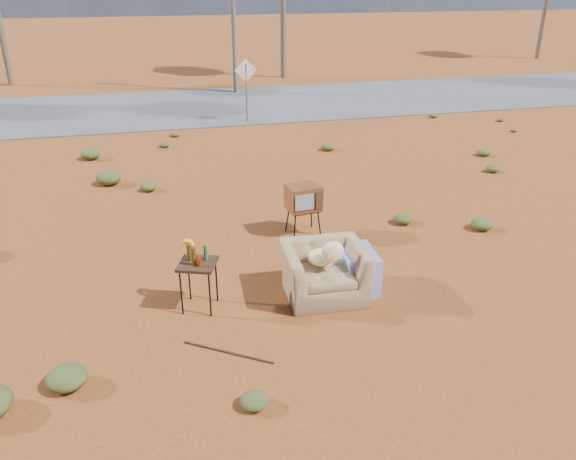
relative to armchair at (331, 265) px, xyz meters
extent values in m
plane|color=brown|center=(-0.71, -0.15, -0.53)|extent=(140.00, 140.00, 0.00)
cube|color=#565659|center=(-0.71, 14.85, -0.51)|extent=(140.00, 7.00, 0.04)
imported|color=#92764F|center=(-0.11, -0.02, 0.04)|extent=(1.34, 0.90, 1.14)
ellipsoid|color=beige|center=(-0.17, 0.05, 0.13)|extent=(0.41, 0.41, 0.24)
ellipsoid|color=beige|center=(-0.06, -0.24, 0.35)|extent=(0.36, 0.18, 0.36)
cube|color=#203596|center=(0.49, 0.08, -0.20)|extent=(0.58, 0.87, 0.66)
cube|color=black|center=(0.19, 2.35, -0.01)|extent=(0.62, 0.50, 0.03)
cylinder|color=black|center=(-0.04, 2.12, -0.27)|extent=(0.03, 0.03, 0.52)
cylinder|color=black|center=(0.48, 2.18, -0.27)|extent=(0.03, 0.03, 0.52)
cylinder|color=black|center=(-0.09, 2.52, -0.27)|extent=(0.03, 0.03, 0.52)
cylinder|color=black|center=(0.43, 2.58, -0.27)|extent=(0.03, 0.03, 0.52)
cube|color=brown|center=(0.19, 2.35, 0.25)|extent=(0.70, 0.57, 0.50)
cube|color=gray|center=(0.14, 2.08, 0.25)|extent=(0.38, 0.07, 0.31)
cube|color=#472D19|center=(0.45, 2.12, 0.25)|extent=(0.15, 0.04, 0.35)
cube|color=#322012|center=(-2.11, 0.08, 0.24)|extent=(0.71, 0.71, 0.04)
cylinder|color=black|center=(-2.39, -0.05, -0.14)|extent=(0.03, 0.03, 0.77)
cylinder|color=black|center=(-1.98, -0.20, -0.14)|extent=(0.03, 0.03, 0.77)
cylinder|color=black|center=(-2.24, 0.37, -0.14)|extent=(0.03, 0.03, 0.77)
cylinder|color=black|center=(-1.82, 0.21, -0.14)|extent=(0.03, 0.03, 0.77)
cylinder|color=#482C0C|center=(-2.21, 0.18, 0.41)|extent=(0.08, 0.08, 0.29)
cylinder|color=#482C0C|center=(-2.16, 0.01, 0.42)|extent=(0.07, 0.07, 0.31)
cylinder|color=#2B632A|center=(-1.96, 0.15, 0.40)|extent=(0.07, 0.07, 0.26)
cylinder|color=red|center=(-2.08, -0.04, 0.33)|extent=(0.07, 0.07, 0.14)
cylinder|color=silver|center=(-2.20, 0.30, 0.34)|extent=(0.09, 0.09, 0.15)
ellipsoid|color=#FFAE1A|center=(-2.20, 0.30, 0.51)|extent=(0.18, 0.18, 0.13)
cylinder|color=#451F12|center=(-1.86, -1.19, -0.51)|extent=(1.14, 0.80, 0.04)
cylinder|color=brown|center=(0.79, 11.85, 0.47)|extent=(0.06, 0.06, 2.00)
cube|color=silver|center=(0.79, 11.85, 1.27)|extent=(0.78, 0.04, 0.78)
cylinder|color=brown|center=(4.29, 20.85, 2.97)|extent=(0.28, 0.28, 7.00)
cylinder|color=brown|center=(21.29, 23.85, 2.72)|extent=(0.28, 0.28, 6.50)
ellipsoid|color=#414920|center=(3.79, 1.65, -0.41)|extent=(0.44, 0.44, 0.24)
ellipsoid|color=#414920|center=(-3.71, 6.35, -0.37)|extent=(0.60, 0.60, 0.33)
ellipsoid|color=#414920|center=(6.09, 4.85, -0.43)|extent=(0.36, 0.36, 0.20)
ellipsoid|color=#414920|center=(2.49, 7.85, -0.42)|extent=(0.40, 0.40, 0.22)
ellipsoid|color=#414920|center=(-2.21, 9.35, -0.45)|extent=(0.30, 0.30, 0.17)
camera|label=1|loc=(-2.61, -7.54, 4.23)|focal=35.00mm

